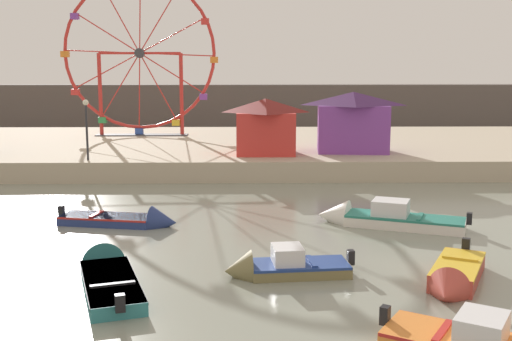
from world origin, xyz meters
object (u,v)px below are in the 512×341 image
(motorboat_navy_blue, at_px, (130,220))
(motorboat_olive_wood, at_px, (277,267))
(motorboat_white_red_stripe, at_px, (378,217))
(carnival_booth_red_striped, at_px, (266,125))
(promenade_lamp_far, at_px, (86,120))
(carnival_booth_purple_stall, at_px, (353,121))
(motorboat_teal_painted, at_px, (107,273))
(motorboat_faded_red, at_px, (454,277))
(ferris_wheel_red_frame, at_px, (140,56))

(motorboat_navy_blue, relative_size, motorboat_olive_wood, 1.24)
(motorboat_white_red_stripe, relative_size, carnival_booth_red_striped, 1.58)
(promenade_lamp_far, bearing_deg, carnival_booth_purple_stall, 12.10)
(motorboat_olive_wood, bearing_deg, carnival_booth_red_striped, -96.40)
(motorboat_teal_painted, bearing_deg, motorboat_faded_red, -112.24)
(ferris_wheel_red_frame, height_order, carnival_booth_purple_stall, ferris_wheel_red_frame)
(ferris_wheel_red_frame, bearing_deg, motorboat_olive_wood, -73.24)
(motorboat_teal_painted, bearing_deg, promenade_lamp_far, -2.46)
(motorboat_teal_painted, distance_m, motorboat_white_red_stripe, 11.19)
(motorboat_white_red_stripe, bearing_deg, motorboat_olive_wood, 75.82)
(motorboat_faded_red, height_order, ferris_wheel_red_frame, ferris_wheel_red_frame)
(motorboat_teal_painted, relative_size, ferris_wheel_red_frame, 0.47)
(motorboat_teal_painted, height_order, ferris_wheel_red_frame, ferris_wheel_red_frame)
(motorboat_teal_painted, height_order, motorboat_faded_red, motorboat_teal_painted)
(carnival_booth_red_striped, bearing_deg, motorboat_navy_blue, -114.81)
(motorboat_white_red_stripe, bearing_deg, motorboat_faded_red, 117.41)
(motorboat_white_red_stripe, distance_m, ferris_wheel_red_frame, 26.81)
(motorboat_navy_blue, relative_size, motorboat_faded_red, 1.23)
(motorboat_navy_blue, bearing_deg, motorboat_olive_wood, -37.12)
(motorboat_white_red_stripe, relative_size, ferris_wheel_red_frame, 0.51)
(motorboat_navy_blue, relative_size, carnival_booth_red_striped, 1.34)
(motorboat_white_red_stripe, relative_size, promenade_lamp_far, 1.77)
(motorboat_teal_painted, height_order, motorboat_white_red_stripe, motorboat_white_red_stripe)
(motorboat_navy_blue, height_order, promenade_lamp_far, promenade_lamp_far)
(carnival_booth_red_striped, distance_m, promenade_lamp_far, 10.07)
(motorboat_teal_painted, xyz_separation_m, motorboat_faded_red, (9.99, -0.75, 0.07))
(motorboat_olive_wood, height_order, ferris_wheel_red_frame, ferris_wheel_red_frame)
(motorboat_navy_blue, xyz_separation_m, ferris_wheel_red_frame, (-3.12, 22.38, 6.75))
(motorboat_olive_wood, relative_size, ferris_wheel_red_frame, 0.34)
(motorboat_olive_wood, relative_size, carnival_booth_red_striped, 1.08)
(motorboat_teal_painted, height_order, carnival_booth_purple_stall, carnival_booth_purple_stall)
(motorboat_faded_red, bearing_deg, carnival_booth_purple_stall, -154.61)
(motorboat_faded_red, bearing_deg, motorboat_olive_wood, -75.06)
(motorboat_teal_painted, distance_m, ferris_wheel_red_frame, 29.80)
(carnival_booth_purple_stall, distance_m, promenade_lamp_far, 15.34)
(motorboat_teal_painted, relative_size, promenade_lamp_far, 1.63)
(motorboat_teal_painted, bearing_deg, ferris_wheel_red_frame, -10.84)
(motorboat_teal_painted, distance_m, motorboat_navy_blue, 6.44)
(motorboat_white_red_stripe, relative_size, carnival_booth_purple_stall, 1.22)
(motorboat_faded_red, bearing_deg, ferris_wheel_red_frame, -128.50)
(motorboat_teal_painted, xyz_separation_m, motorboat_navy_blue, (-0.47, 6.42, -0.01))
(motorboat_teal_painted, xyz_separation_m, carnival_booth_red_striped, (5.26, 18.64, 2.61))
(promenade_lamp_far, bearing_deg, motorboat_faded_red, -49.54)
(motorboat_teal_painted, distance_m, motorboat_olive_wood, 5.01)
(motorboat_white_red_stripe, bearing_deg, carnival_booth_purple_stall, -73.58)
(motorboat_navy_blue, height_order, ferris_wheel_red_frame, ferris_wheel_red_frame)
(motorboat_faded_red, bearing_deg, motorboat_teal_painted, -67.48)
(ferris_wheel_red_frame, relative_size, promenade_lamp_far, 3.50)
(motorboat_faded_red, relative_size, carnival_booth_purple_stall, 0.84)
(carnival_booth_red_striped, relative_size, carnival_booth_purple_stall, 0.77)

